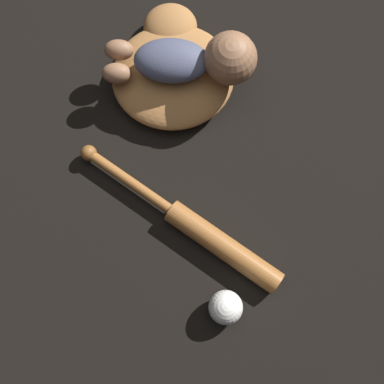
{
  "coord_description": "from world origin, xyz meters",
  "views": [
    {
      "loc": [
        -0.2,
        -0.52,
        1.2
      ],
      "look_at": [
        -0.07,
        -0.25,
        0.07
      ],
      "focal_mm": 50.0,
      "sensor_mm": 36.0,
      "label": 1
    }
  ],
  "objects_px": {
    "baseball_glove": "(172,68)",
    "baseball_bat": "(203,232)",
    "baby_figure": "(196,60)",
    "baseball": "(226,307)"
  },
  "relations": [
    {
      "from": "baseball_glove",
      "to": "baby_figure",
      "type": "xyz_separation_m",
      "value": [
        0.04,
        -0.05,
        0.08
      ]
    },
    {
      "from": "baby_figure",
      "to": "baseball_glove",
      "type": "bearing_deg",
      "value": 128.95
    },
    {
      "from": "baseball_glove",
      "to": "baseball",
      "type": "distance_m",
      "value": 0.57
    },
    {
      "from": "baby_figure",
      "to": "baseball",
      "type": "xyz_separation_m",
      "value": [
        -0.19,
        -0.51,
        -0.08
      ]
    },
    {
      "from": "baseball_glove",
      "to": "baseball_bat",
      "type": "xyz_separation_m",
      "value": [
        -0.12,
        -0.39,
        -0.01
      ]
    },
    {
      "from": "baby_figure",
      "to": "baseball_bat",
      "type": "relative_size",
      "value": 0.68
    },
    {
      "from": "baseball_glove",
      "to": "baby_figure",
      "type": "distance_m",
      "value": 0.1
    },
    {
      "from": "baby_figure",
      "to": "baseball",
      "type": "bearing_deg",
      "value": -110.49
    },
    {
      "from": "baby_figure",
      "to": "baseball",
      "type": "distance_m",
      "value": 0.55
    },
    {
      "from": "baseball_glove",
      "to": "baby_figure",
      "type": "relative_size",
      "value": 1.16
    }
  ]
}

